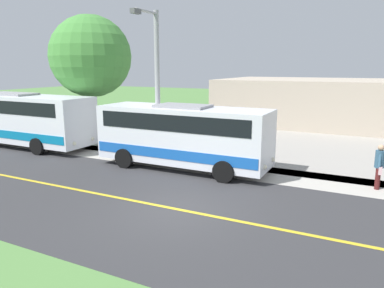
{
  "coord_description": "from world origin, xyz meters",
  "views": [
    {
      "loc": [
        9.74,
        5.42,
        4.57
      ],
      "look_at": [
        -3.5,
        -1.14,
        1.4
      ],
      "focal_mm": 33.93,
      "sensor_mm": 36.0,
      "label": 1
    }
  ],
  "objects_px": {
    "tree_curbside": "(91,57)",
    "pedestrian_with_bags": "(379,165)",
    "commercial_building": "(355,103)",
    "shuttle_bus_front": "(183,134)",
    "street_light_pole": "(156,80)",
    "transit_bus_rear": "(13,116)"
  },
  "relations": [
    {
      "from": "transit_bus_rear",
      "to": "pedestrian_with_bags",
      "type": "distance_m",
      "value": 19.39
    },
    {
      "from": "pedestrian_with_bags",
      "to": "street_light_pole",
      "type": "bearing_deg",
      "value": -87.92
    },
    {
      "from": "tree_curbside",
      "to": "street_light_pole",
      "type": "bearing_deg",
      "value": 67.37
    },
    {
      "from": "tree_curbside",
      "to": "commercial_building",
      "type": "bearing_deg",
      "value": 134.96
    },
    {
      "from": "tree_curbside",
      "to": "commercial_building",
      "type": "height_order",
      "value": "tree_curbside"
    },
    {
      "from": "tree_curbside",
      "to": "pedestrian_with_bags",
      "type": "bearing_deg",
      "value": 82.06
    },
    {
      "from": "shuttle_bus_front",
      "to": "tree_curbside",
      "type": "relative_size",
      "value": 1.06
    },
    {
      "from": "street_light_pole",
      "to": "tree_curbside",
      "type": "distance_m",
      "value": 6.7
    },
    {
      "from": "shuttle_bus_front",
      "to": "street_light_pole",
      "type": "xyz_separation_m",
      "value": [
        -0.39,
        -1.63,
        2.33
      ]
    },
    {
      "from": "transit_bus_rear",
      "to": "tree_curbside",
      "type": "bearing_deg",
      "value": 127.8
    },
    {
      "from": "street_light_pole",
      "to": "transit_bus_rear",
      "type": "bearing_deg",
      "value": -88.16
    },
    {
      "from": "street_light_pole",
      "to": "commercial_building",
      "type": "height_order",
      "value": "street_light_pole"
    },
    {
      "from": "transit_bus_rear",
      "to": "commercial_building",
      "type": "xyz_separation_m",
      "value": [
        -16.85,
        17.69,
        0.09
      ]
    },
    {
      "from": "pedestrian_with_bags",
      "to": "tree_curbside",
      "type": "xyz_separation_m",
      "value": [
        -2.19,
        -15.69,
        4.21
      ]
    },
    {
      "from": "transit_bus_rear",
      "to": "tree_curbside",
      "type": "height_order",
      "value": "tree_curbside"
    },
    {
      "from": "shuttle_bus_front",
      "to": "pedestrian_with_bags",
      "type": "relative_size",
      "value": 4.65
    },
    {
      "from": "shuttle_bus_front",
      "to": "pedestrian_with_bags",
      "type": "xyz_separation_m",
      "value": [
        -0.74,
        7.97,
        -0.68
      ]
    },
    {
      "from": "shuttle_bus_front",
      "to": "transit_bus_rear",
      "type": "height_order",
      "value": "transit_bus_rear"
    },
    {
      "from": "shuttle_bus_front",
      "to": "transit_bus_rear",
      "type": "xyz_separation_m",
      "value": [
        -0.08,
        -11.39,
        0.09
      ]
    },
    {
      "from": "shuttle_bus_front",
      "to": "street_light_pole",
      "type": "relative_size",
      "value": 1.13
    },
    {
      "from": "commercial_building",
      "to": "shuttle_bus_front",
      "type": "bearing_deg",
      "value": -20.42
    },
    {
      "from": "shuttle_bus_front",
      "to": "commercial_building",
      "type": "distance_m",
      "value": 18.06
    }
  ]
}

